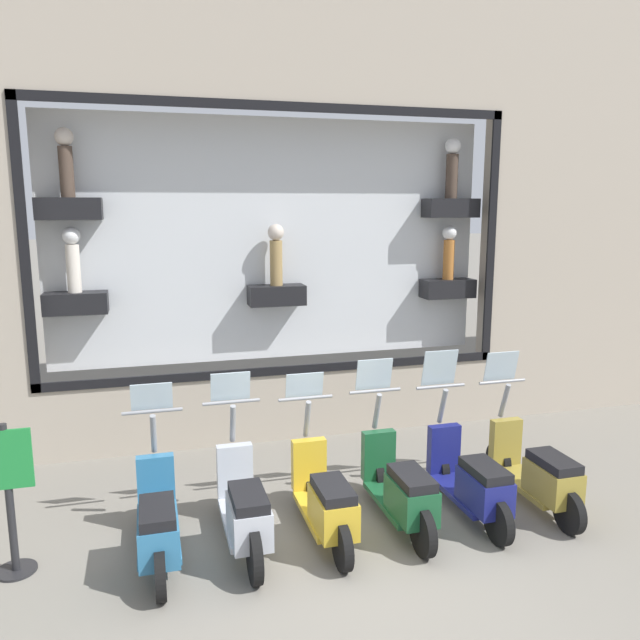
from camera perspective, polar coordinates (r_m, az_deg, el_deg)
ground_plane at (r=6.15m, az=3.86°, el=-22.14°), size 120.00×120.00×0.00m
building_facade at (r=8.81m, az=-4.08°, el=21.37°), size 1.22×36.00×9.71m
scooter_olive_0 at (r=7.46m, az=19.23°, el=-13.00°), size 1.79×0.61×1.59m
scooter_navy_1 at (r=7.06m, az=13.63°, el=-14.04°), size 1.79×0.60×1.66m
scooter_green_2 at (r=6.72m, az=7.36°, el=-15.06°), size 1.80×0.60×1.61m
scooter_yellow_3 at (r=6.48m, az=0.48°, el=-16.14°), size 1.79×0.61×1.51m
scooter_silver_4 at (r=6.32m, az=-6.93°, el=-16.73°), size 1.80×0.60×1.58m
scooter_teal_5 at (r=6.28m, az=-14.61°, el=-17.45°), size 1.79×0.61×1.52m
shop_sign_post at (r=6.43m, az=-26.56°, el=-14.18°), size 0.36×0.45×1.42m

